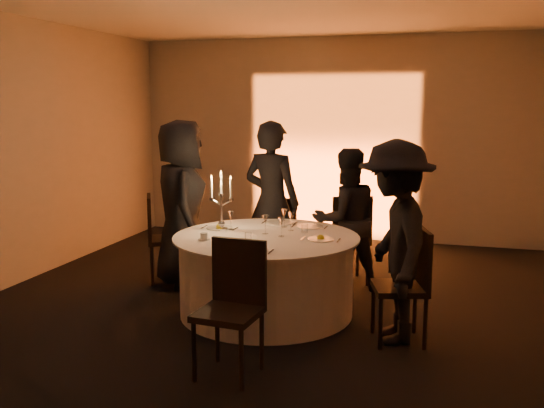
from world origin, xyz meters
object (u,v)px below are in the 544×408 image
(chair_right, at_px, (409,279))
(coffee_cup, at_px, (204,237))
(banquet_table, at_px, (266,274))
(guest_back_left, at_px, (272,203))
(guest_left, at_px, (182,204))
(candelabra, at_px, (221,209))
(guest_right, at_px, (395,242))
(chair_front, at_px, (233,299))
(chair_back_left, at_px, (284,230))
(chair_back_right, at_px, (349,234))
(guest_back_right, at_px, (346,220))
(chair_left, at_px, (160,233))

(chair_right, xyz_separation_m, coffee_cup, (-1.89, 0.04, 0.24))
(banquet_table, xyz_separation_m, guest_back_left, (-0.24, 1.02, 0.54))
(guest_back_left, xyz_separation_m, coffee_cup, (-0.27, -1.34, -0.12))
(guest_left, xyz_separation_m, candelabra, (0.66, -0.49, 0.05))
(candelabra, bearing_deg, coffee_cup, -90.47)
(chair_right, xyz_separation_m, guest_right, (-0.13, 0.01, 0.31))
(banquet_table, xyz_separation_m, chair_front, (0.14, -1.33, 0.19))
(chair_back_left, height_order, coffee_cup, chair_back_left)
(chair_back_right, relative_size, guest_back_right, 0.66)
(banquet_table, bearing_deg, chair_back_left, 98.49)
(chair_front, bearing_deg, chair_back_left, 102.45)
(guest_back_left, bearing_deg, chair_back_right, -156.69)
(chair_front, height_order, candelabra, candelabra)
(chair_back_left, bearing_deg, guest_back_left, 94.10)
(chair_left, relative_size, chair_back_right, 0.98)
(chair_back_left, distance_m, chair_right, 2.40)
(guest_back_left, bearing_deg, chair_back_left, -80.27)
(chair_right, bearing_deg, coffee_cup, -107.54)
(coffee_cup, bearing_deg, guest_back_left, 78.52)
(guest_back_right, bearing_deg, chair_front, 45.05)
(coffee_cup, bearing_deg, guest_back_right, 48.25)
(guest_left, distance_m, candelabra, 0.83)
(chair_left, relative_size, guest_left, 0.54)
(guest_back_left, distance_m, guest_right, 2.03)
(chair_right, height_order, guest_right, guest_right)
(guest_left, relative_size, guest_back_right, 1.19)
(chair_back_left, bearing_deg, candelabra, 84.99)
(guest_left, xyz_separation_m, coffee_cup, (0.66, -0.95, -0.13))
(chair_back_right, distance_m, guest_back_left, 0.94)
(chair_back_right, xyz_separation_m, candelabra, (-1.13, -1.04, 0.40))
(guest_left, relative_size, candelabra, 3.06)
(banquet_table, relative_size, chair_back_right, 1.75)
(chair_front, distance_m, guest_right, 1.51)
(chair_back_right, bearing_deg, guest_back_left, -15.12)
(banquet_table, distance_m, chair_right, 1.44)
(chair_back_left, distance_m, chair_front, 2.79)
(banquet_table, distance_m, guest_right, 1.39)
(chair_front, bearing_deg, guest_right, 46.53)
(banquet_table, bearing_deg, chair_right, -14.53)
(chair_back_right, distance_m, coffee_cup, 1.89)
(candelabra, bearing_deg, banquet_table, -14.72)
(banquet_table, relative_size, chair_back_left, 1.94)
(chair_front, relative_size, coffee_cup, 9.24)
(banquet_table, distance_m, guest_back_right, 1.20)
(banquet_table, bearing_deg, guest_right, -15.75)
(chair_front, distance_m, guest_left, 2.38)
(guest_back_right, relative_size, candelabra, 2.57)
(chair_right, distance_m, guest_right, 0.34)
(chair_back_right, xyz_separation_m, chair_right, (0.76, -1.53, -0.02))
(chair_back_right, bearing_deg, chair_left, -12.34)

